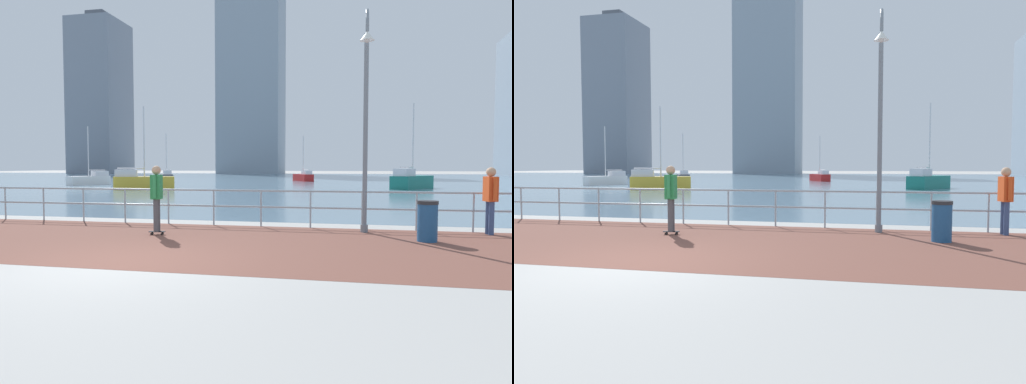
# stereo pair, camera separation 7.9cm
# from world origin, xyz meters

# --- Properties ---
(ground) EXTENTS (220.00, 220.00, 0.00)m
(ground) POSITION_xyz_m (0.00, 40.00, 0.00)
(ground) COLOR #ADAAA5
(brick_paving) EXTENTS (28.00, 5.91, 0.01)m
(brick_paving) POSITION_xyz_m (0.00, 2.42, 0.00)
(brick_paving) COLOR brown
(brick_paving) RESTS_ON ground
(harbor_water) EXTENTS (180.00, 88.00, 0.00)m
(harbor_water) POSITION_xyz_m (0.00, 50.38, 0.00)
(harbor_water) COLOR slate
(harbor_water) RESTS_ON ground
(waterfront_railing) EXTENTS (25.25, 0.06, 1.04)m
(waterfront_railing) POSITION_xyz_m (0.00, 5.38, 0.72)
(waterfront_railing) COLOR #9EADB7
(waterfront_railing) RESTS_ON ground
(lamppost) EXTENTS (0.36, 0.82, 5.65)m
(lamppost) POSITION_xyz_m (4.25, 4.62, 3.12)
(lamppost) COLOR slate
(lamppost) RESTS_ON ground
(skateboarder) EXTENTS (0.41, 0.56, 1.72)m
(skateboarder) POSITION_xyz_m (-0.81, 3.25, 1.03)
(skateboarder) COLOR black
(skateboarder) RESTS_ON ground
(bystander) EXTENTS (0.30, 0.56, 1.68)m
(bystander) POSITION_xyz_m (7.30, 5.03, 0.99)
(bystander) COLOR #384C7A
(bystander) RESTS_ON ground
(trash_bin) EXTENTS (0.46, 0.46, 0.93)m
(trash_bin) POSITION_xyz_m (5.62, 3.58, 0.47)
(trash_bin) COLOR navy
(trash_bin) RESTS_ON ground
(sailboat_ivory) EXTENTS (2.75, 3.86, 5.26)m
(sailboat_ivory) POSITION_xyz_m (-19.38, 30.15, 0.50)
(sailboat_ivory) COLOR white
(sailboat_ivory) RESTS_ON ground
(sailboat_teal) EXTENTS (2.70, 3.73, 5.10)m
(sailboat_teal) POSITION_xyz_m (-1.69, 44.57, 0.49)
(sailboat_teal) COLOR #B21E1E
(sailboat_teal) RESTS_ON ground
(sailboat_yellow) EXTENTS (3.52, 4.62, 6.37)m
(sailboat_yellow) POSITION_xyz_m (8.11, 28.70, 0.61)
(sailboat_yellow) COLOR #197266
(sailboat_yellow) RESTS_ON ground
(sailboat_red) EXTENTS (4.50, 2.96, 6.08)m
(sailboat_red) POSITION_xyz_m (-11.38, 24.15, 0.58)
(sailboat_red) COLOR gold
(sailboat_red) RESTS_ON ground
(sailboat_gray) EXTENTS (2.78, 3.87, 5.28)m
(sailboat_gray) POSITION_xyz_m (-16.34, 40.26, 0.50)
(sailboat_gray) COLOR #595960
(sailboat_gray) RESTS_ON ground
(tower_brick) EXTENTS (13.36, 10.51, 44.58)m
(tower_brick) POSITION_xyz_m (-18.23, 91.59, 21.46)
(tower_brick) COLOR #8493A3
(tower_brick) RESTS_ON ground
(tower_concrete) EXTENTS (10.67, 11.61, 36.37)m
(tower_concrete) POSITION_xyz_m (-53.29, 89.46, 17.35)
(tower_concrete) COLOR slate
(tower_concrete) RESTS_ON ground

